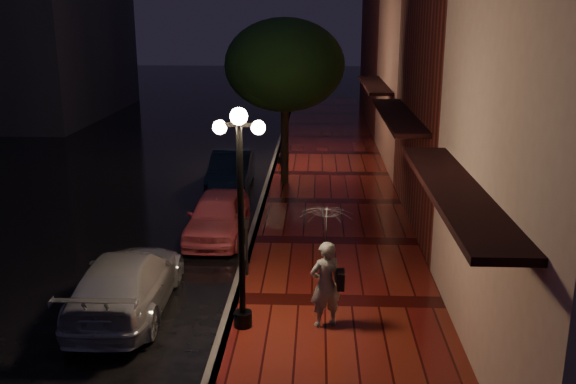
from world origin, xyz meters
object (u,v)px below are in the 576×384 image
at_px(pink_car, 218,215).
at_px(parking_meter, 246,241).
at_px(navy_car, 232,170).
at_px(street_tree, 285,68).
at_px(woman_with_umbrella, 326,248).
at_px(streetlamp_far, 282,104).
at_px(streetlamp_near, 241,207).
at_px(silver_car, 126,282).

bearing_deg(pink_car, parking_meter, -68.00).
height_order(pink_car, navy_car, navy_car).
height_order(street_tree, woman_with_umbrella, street_tree).
distance_m(streetlamp_far, navy_car, 4.12).
relative_size(streetlamp_near, parking_meter, 3.11).
bearing_deg(silver_car, streetlamp_far, -102.54).
bearing_deg(pink_car, streetlamp_near, -75.31).
bearing_deg(streetlamp_near, streetlamp_far, 90.00).
height_order(street_tree, pink_car, street_tree).
relative_size(pink_car, navy_car, 0.95).
relative_size(streetlamp_near, navy_car, 1.08).
height_order(navy_car, parking_meter, parking_meter).
height_order(streetlamp_near, pink_car, streetlamp_near).
xyz_separation_m(silver_car, parking_meter, (2.35, 1.69, 0.34)).
bearing_deg(street_tree, parking_meter, -93.11).
xyz_separation_m(street_tree, woman_with_umbrella, (1.35, -10.88, -2.48)).
xyz_separation_m(streetlamp_far, woman_with_umbrella, (1.61, -13.89, -0.83)).
bearing_deg(streetlamp_far, navy_car, -116.78).
bearing_deg(pink_car, woman_with_umbrella, -60.36).
xyz_separation_m(streetlamp_near, navy_car, (-1.64, 10.75, -1.94)).
relative_size(pink_car, woman_with_umbrella, 1.54).
bearing_deg(silver_car, pink_car, -106.21).
relative_size(street_tree, silver_car, 1.30).
bearing_deg(street_tree, woman_with_umbrella, -82.93).
height_order(streetlamp_near, silver_car, streetlamp_near).
distance_m(pink_car, navy_car, 5.24).
height_order(streetlamp_far, silver_car, streetlamp_far).
bearing_deg(woman_with_umbrella, silver_car, -34.69).
bearing_deg(woman_with_umbrella, parking_meter, -77.88).
bearing_deg(parking_meter, pink_car, 101.60).
xyz_separation_m(pink_car, silver_car, (-1.22, -4.65, 0.00)).
distance_m(streetlamp_near, pink_car, 6.01).
relative_size(streetlamp_far, pink_car, 1.14).
height_order(navy_car, silver_car, navy_car).
xyz_separation_m(navy_car, woman_with_umbrella, (3.25, -10.64, 1.11)).
height_order(streetlamp_far, woman_with_umbrella, streetlamp_far).
bearing_deg(navy_car, pink_car, -87.14).
bearing_deg(woman_with_umbrella, street_tree, -107.30).
xyz_separation_m(pink_car, navy_car, (-0.31, 5.23, 0.01)).
height_order(streetlamp_near, parking_meter, streetlamp_near).
bearing_deg(navy_car, parking_meter, -80.55).
bearing_deg(street_tree, navy_car, -172.81).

